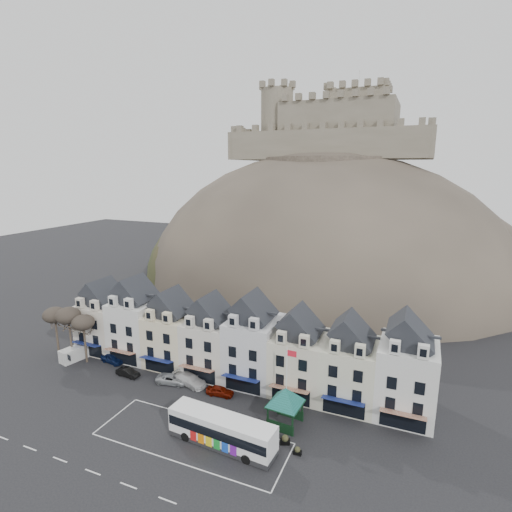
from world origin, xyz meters
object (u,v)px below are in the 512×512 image
Objects in this scene: bus at (222,429)px; car_white at (190,380)px; bus_shelter at (286,396)px; car_black at (128,372)px; white_van at (75,353)px; flagpole at (287,376)px; car_navy at (112,358)px; car_maroon at (220,391)px; car_silver at (172,379)px; car_charcoal at (289,400)px; red_buoy at (267,435)px.

bus reaches higher than car_white.
bus_shelter is 2.05× the size of car_black.
white_van is at bearing 168.39° from bus.
car_black is at bearing -178.83° from flagpole.
car_navy is 1.11× the size of car_maroon.
bus_shelter is 0.86× the size of flagpole.
flagpole is at bearing -101.80° from car_silver.
bus reaches higher than car_navy.
car_black is 0.81× the size of car_silver.
white_van reaches higher than car_navy.
white_van is 11.34m from car_black.
car_navy is at bearing 72.62° from car_silver.
flagpole is at bearing 166.45° from car_charcoal.
flagpole is at bearing -85.31° from car_black.
car_silver is (-16.89, 6.41, -0.28)m from red_buoy.
car_silver is 7.68m from car_maroon.
car_white is (14.69, -0.86, 0.06)m from car_navy.
bus is 2.61× the size of white_van.
bus_shelter reaches higher than bus.
white_van is at bearing 169.67° from red_buoy.
white_van is 6.40m from car_navy.
bus_shelter is at bearing -109.11° from car_maroon.
bus is at bearing -126.61° from bus_shelter.
bus is 13.75m from car_white.
white_van reaches higher than car_silver.
car_navy is (-29.99, 4.14, -3.04)m from bus_shelter.
white_van reaches higher than car_charcoal.
car_white is at bearing 14.68° from white_van.
car_black is (5.07, -2.41, -0.10)m from car_navy.
car_navy is 29.09m from car_charcoal.
car_black is 7.21m from car_silver.
bus_shelter reaches higher than car_maroon.
car_white is at bearing -86.06° from car_silver.
bus_shelter reaches higher than car_black.
white_van is at bearing 88.71° from car_black.
car_charcoal is (-0.02, 7.99, -0.31)m from red_buoy.
car_black is at bearing -179.54° from bus_shelter.
bus reaches higher than car_black.
flagpole is at bearing 64.47° from bus.
car_charcoal is (24.03, 2.50, 0.01)m from car_black.
car_navy reaches higher than car_charcoal.
car_white is 1.41× the size of car_maroon.
bus_shelter is 15.93m from car_white.
car_black is at bearing 162.53° from bus.
car_maroon is (-9.22, 6.31, -0.29)m from red_buoy.
car_white is at bearing 175.93° from flagpole.
bus_shelter is at bearing 8.81° from white_van.
bus_shelter is (5.28, 6.06, 1.80)m from bus.
car_charcoal reaches higher than car_black.
bus_shelter is at bearing -90.45° from car_black.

